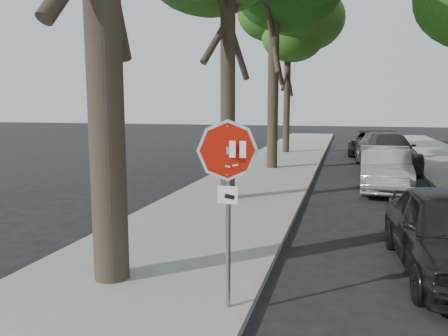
% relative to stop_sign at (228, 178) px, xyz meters
% --- Properties ---
extents(ground, '(120.00, 120.00, 0.00)m').
position_rel_stop_sign_xyz_m(ground, '(0.70, 0.03, -1.95)').
color(ground, black).
rests_on(ground, ground).
extents(sidewalk_left, '(4.00, 55.00, 0.12)m').
position_rel_stop_sign_xyz_m(sidewalk_left, '(-1.80, 12.03, -1.89)').
color(sidewalk_left, gray).
rests_on(sidewalk_left, ground).
extents(curb_left, '(0.12, 55.00, 0.13)m').
position_rel_stop_sign_xyz_m(curb_left, '(0.25, 12.03, -1.88)').
color(curb_left, '#9E9384').
rests_on(curb_left, ground).
extents(curb_right, '(0.12, 55.00, 0.13)m').
position_rel_stop_sign_xyz_m(curb_right, '(4.65, 12.03, -1.88)').
color(curb_right, '#9E9384').
rests_on(curb_right, ground).
extents(stop_sign, '(0.76, 0.34, 2.61)m').
position_rel_stop_sign_xyz_m(stop_sign, '(0.00, 0.00, 0.00)').
color(stop_sign, gray).
rests_on(stop_sign, sidewalk_left).
extents(tree_far, '(5.29, 4.91, 9.33)m').
position_rel_stop_sign_xyz_m(tree_far, '(-2.02, 21.14, 5.26)').
color(tree_far, black).
rests_on(tree_far, sidewalk_left).
extents(car_b, '(1.70, 4.58, 1.49)m').
position_rel_stop_sign_xyz_m(car_b, '(2.83, 10.34, -1.20)').
color(car_b, '#A6A8AE').
rests_on(car_b, ground).
extents(car_c, '(2.82, 5.98, 1.69)m').
position_rel_stop_sign_xyz_m(car_c, '(3.30, 15.81, -1.11)').
color(car_c, '#414245').
rests_on(car_c, ground).
extents(car_d, '(2.87, 5.38, 1.44)m').
position_rel_stop_sign_xyz_m(car_d, '(3.00, 21.60, -1.23)').
color(car_d, black).
rests_on(car_d, ground).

